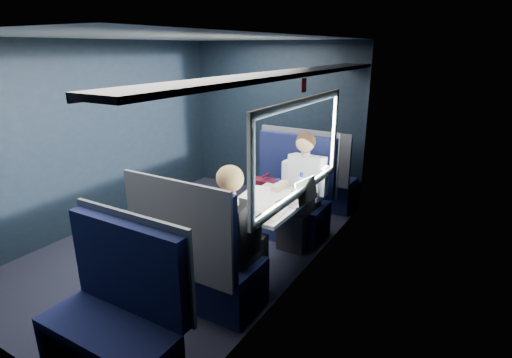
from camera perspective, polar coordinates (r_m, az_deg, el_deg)
The scene contains 13 objects.
ground at distance 4.85m, azimuth -9.33°, elevation -9.06°, with size 2.80×4.20×0.01m, color black.
room_shell at distance 4.36m, azimuth -10.10°, elevation 8.44°, with size 3.00×4.40×2.40m.
table at distance 4.03m, azimuth 1.63°, elevation -4.17°, with size 0.62×1.00×0.74m.
seat_bay_near at distance 4.92m, azimuth 4.53°, elevation -2.99°, with size 1.04×0.62×1.26m.
seat_bay_far at distance 3.58m, azimuth -7.98°, elevation -11.91°, with size 1.04×0.62×1.26m.
seat_row_front at distance 5.72m, azimuth 8.71°, elevation -0.17°, with size 1.04×0.51×1.16m.
seat_row_back at distance 3.04m, azimuth -19.34°, elevation -19.04°, with size 1.04×0.51×1.16m.
man at distance 4.57m, azimuth 6.61°, elevation -0.78°, with size 0.53×0.56×1.32m.
woman at distance 3.42m, azimuth -3.14°, elevation -7.30°, with size 0.53×0.56×1.32m.
papers at distance 3.99m, azimuth 1.11°, elevation -3.16°, with size 0.57×0.82×0.01m, color white.
laptop at distance 3.96m, azimuth 6.30°, elevation -2.44°, with size 0.31×0.37×0.25m.
bottle_small at distance 4.15m, azimuth 6.46°, elevation -0.88°, with size 0.07×0.07×0.25m.
cup at distance 4.24m, azimuth 8.05°, elevation -1.46°, with size 0.07×0.07×0.08m, color white.
Camera 1 is at (2.82, -3.27, 2.21)m, focal length 28.00 mm.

